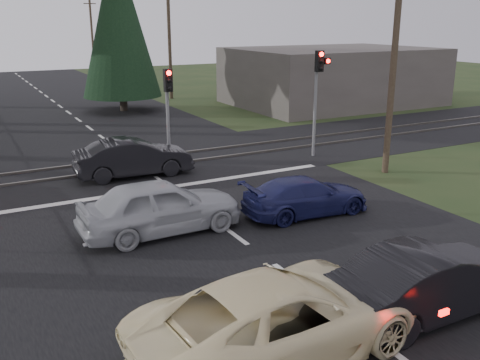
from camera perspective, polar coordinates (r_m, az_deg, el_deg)
ground at (r=13.18m, az=5.54°, el=-10.31°), size 120.00×120.00×0.00m
road at (r=21.63m, az=-9.21°, el=0.50°), size 14.00×100.00×0.01m
rail_corridor at (r=23.46m, az=-10.83°, el=1.71°), size 120.00×8.00×0.01m
stop_line at (r=20.00m, az=-7.51°, el=-0.75°), size 13.00×0.35×0.00m
rail_near at (r=22.71m, az=-10.22°, el=1.36°), size 120.00×0.12×0.10m
rail_far at (r=24.20m, az=-11.41°, el=2.24°), size 120.00×0.12×0.10m
traffic_signal_right at (r=23.99m, az=8.38°, el=10.21°), size 0.68×0.48×4.70m
traffic_signal_center at (r=21.99m, az=-7.66°, el=8.32°), size 0.32×0.48×4.10m
utility_pole_near at (r=21.83m, az=16.15°, el=12.83°), size 1.80×0.26×9.00m
utility_pole_mid at (r=42.50m, az=-7.55°, el=14.94°), size 1.80×0.26×9.00m
utility_pole_far at (r=66.46m, az=-15.53°, el=15.11°), size 1.80×0.26×9.00m
conifer_tree at (r=37.11m, az=-12.85°, el=16.39°), size 5.20×5.20×11.00m
building_right at (r=40.33m, az=9.82°, el=10.87°), size 14.00×10.00×4.00m
cream_coupe at (r=10.08m, az=4.24°, el=-14.36°), size 5.81×3.05×1.56m
dark_hatchback at (r=12.01m, az=19.66°, el=-10.13°), size 4.54×1.59×1.50m
silver_car at (r=15.61m, az=-8.50°, el=-2.80°), size 4.72×1.93×1.60m
blue_sedan at (r=17.08m, az=7.04°, el=-1.72°), size 4.25×1.91×1.21m
dark_car_far at (r=21.49m, az=-11.30°, el=2.34°), size 4.62×1.84×1.50m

